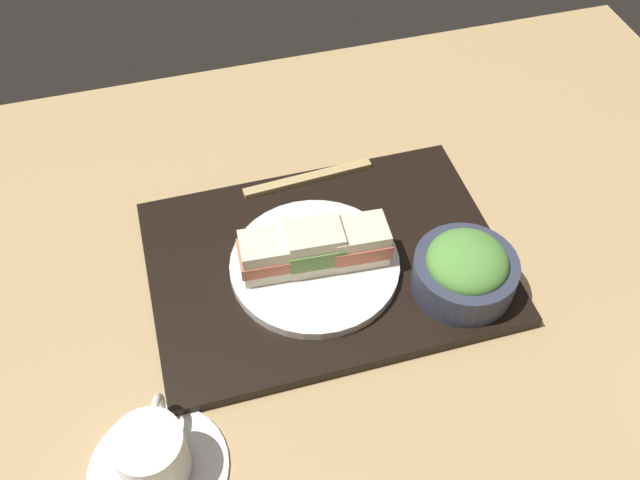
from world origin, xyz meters
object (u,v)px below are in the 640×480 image
Objects in this scene: sandwich_plate at (315,265)px; sandwich_near at (359,242)px; sandwich_middle at (314,247)px; salad_bowl at (465,269)px; sandwich_far at (269,255)px; coffee_cup at (154,457)px; chopsticks_pair at (308,178)px.

sandwich_plate is 2.83× the size of sandwich_near.
sandwich_middle is 18.26cm from salad_bowl.
sandwich_far reaches higher than sandwich_plate.
sandwich_plate is 1.68× the size of salad_bowl.
sandwich_far is 23.56cm from salad_bowl.
coffee_cup reaches higher than sandwich_plate.
sandwich_far reaches higher than coffee_cup.
salad_bowl is at bearing 120.53° from chopsticks_pair.
chopsticks_pair is (-3.24, -15.35, -0.30)cm from sandwich_plate.
sandwich_middle reaches higher than sandwich_near.
chopsticks_pair is at bearing -125.90° from coffee_cup.
sandwich_middle reaches higher than chopsticks_pair.
sandwich_near is 11.11cm from sandwich_far.
sandwich_near reaches higher than sandwich_plate.
sandwich_far is at bearing -4.71° from sandwich_near.
sandwich_plate reaches higher than chopsticks_pair.
coffee_cup is (25.51, 35.23, 0.99)cm from chopsticks_pair.
sandwich_far is (5.54, -0.46, -0.34)cm from sandwich_middle.
chopsticks_pair is at bearing -59.47° from salad_bowl.
sandwich_far is (11.08, -0.91, 0.01)cm from sandwich_near.
sandwich_middle and salad_bowl have the same top height.
salad_bowl is at bearing 160.50° from sandwich_far.
coffee_cup is at bearing 41.76° from sandwich_plate.
coffee_cup is at bearing 34.94° from sandwich_near.
chopsticks_pair is (-8.78, -14.89, -3.58)cm from sandwich_far.
sandwich_near is (-5.54, 0.46, 3.27)cm from sandwich_plate.
coffee_cup is at bearing 54.10° from chopsticks_pair.
sandwich_far is at bearing -19.50° from salad_bowl.
sandwich_far is (5.54, -0.46, 3.28)cm from sandwich_plate.
salad_bowl is at bearing 148.02° from sandwich_near.
sandwich_near is 0.99× the size of sandwich_far.
sandwich_far is at bearing -4.71° from sandwich_middle.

